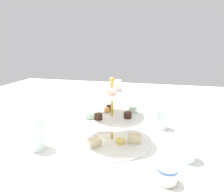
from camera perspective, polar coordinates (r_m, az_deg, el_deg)
ground_plane at (r=0.83m, az=0.00°, el=-12.38°), size 2.40×2.40×0.00m
tiered_serving_stand at (r=0.80m, az=0.03°, el=-7.25°), size 0.31×0.31×0.26m
water_glass_tall_right at (r=0.80m, az=-20.23°, el=-9.66°), size 0.07×0.07×0.12m
water_glass_short_left at (r=0.75m, az=19.98°, el=-14.03°), size 0.06×0.06×0.07m
teacup_with_saucer at (r=0.62m, az=14.98°, el=-20.57°), size 0.09×0.09×0.05m
butter_knife_left at (r=1.12m, az=-6.32°, el=-5.06°), size 0.15×0.10×0.00m
water_glass_mid_back at (r=0.95m, az=13.40°, el=-6.18°), size 0.06×0.06×0.09m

